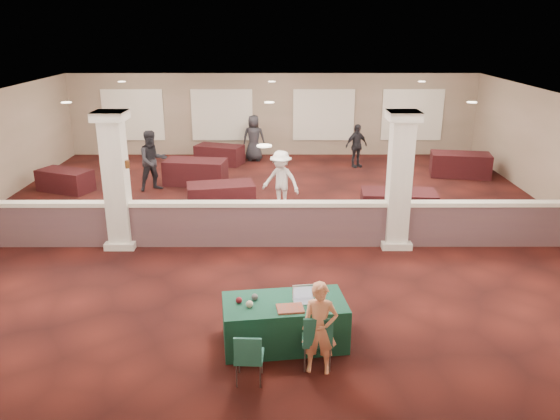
{
  "coord_description": "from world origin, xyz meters",
  "views": [
    {
      "loc": [
        0.23,
        -13.55,
        5.05
      ],
      "look_at": [
        0.26,
        -2.0,
        1.07
      ],
      "focal_mm": 35.0,
      "sensor_mm": 36.0,
      "label": 1
    }
  ],
  "objects_px": {
    "near_table": "(284,322)",
    "attendee_a": "(153,161)",
    "far_table_back_right": "(460,165)",
    "woman": "(320,328)",
    "far_table_front_left": "(65,180)",
    "attendee_c": "(356,146)",
    "attendee_b": "(281,181)",
    "conf_chair_side": "(249,355)",
    "attendee_d": "(254,138)",
    "conf_chair_main": "(317,337)",
    "far_table_back_left": "(196,172)",
    "far_table_back_center": "(219,155)",
    "far_table_front_center": "(221,197)",
    "far_table_front_right": "(398,206)"
  },
  "relations": [
    {
      "from": "near_table",
      "to": "attendee_a",
      "type": "height_order",
      "value": "attendee_a"
    },
    {
      "from": "near_table",
      "to": "far_table_back_right",
      "type": "height_order",
      "value": "far_table_back_right"
    },
    {
      "from": "woman",
      "to": "far_table_front_left",
      "type": "height_order",
      "value": "woman"
    },
    {
      "from": "attendee_c",
      "to": "near_table",
      "type": "bearing_deg",
      "value": -132.05
    },
    {
      "from": "attendee_a",
      "to": "attendee_b",
      "type": "bearing_deg",
      "value": -57.01
    },
    {
      "from": "far_table_front_left",
      "to": "conf_chair_side",
      "type": "bearing_deg",
      "value": -57.22
    },
    {
      "from": "conf_chair_side",
      "to": "far_table_back_right",
      "type": "bearing_deg",
      "value": 62.03
    },
    {
      "from": "attendee_d",
      "to": "conf_chair_main",
      "type": "bearing_deg",
      "value": 103.15
    },
    {
      "from": "far_table_back_left",
      "to": "attendee_b",
      "type": "xyz_separation_m",
      "value": [
        2.79,
        -2.64,
        0.45
      ]
    },
    {
      "from": "woman",
      "to": "attendee_d",
      "type": "height_order",
      "value": "attendee_d"
    },
    {
      "from": "far_table_back_center",
      "to": "attendee_d",
      "type": "distance_m",
      "value": 1.47
    },
    {
      "from": "far_table_back_center",
      "to": "attendee_d",
      "type": "xyz_separation_m",
      "value": [
        1.28,
        0.5,
        0.53
      ]
    },
    {
      "from": "conf_chair_side",
      "to": "far_table_back_right",
      "type": "xyz_separation_m",
      "value": [
        6.71,
        11.51,
        -0.09
      ]
    },
    {
      "from": "far_table_front_left",
      "to": "attendee_a",
      "type": "height_order",
      "value": "attendee_a"
    },
    {
      "from": "far_table_back_center",
      "to": "attendee_d",
      "type": "relative_size",
      "value": 0.99
    },
    {
      "from": "conf_chair_main",
      "to": "attendee_b",
      "type": "bearing_deg",
      "value": 94.92
    },
    {
      "from": "attendee_c",
      "to": "attendee_d",
      "type": "xyz_separation_m",
      "value": [
        -3.79,
        1.0,
        0.09
      ]
    },
    {
      "from": "attendee_b",
      "to": "attendee_c",
      "type": "xyz_separation_m",
      "value": [
        2.78,
        4.85,
        -0.06
      ]
    },
    {
      "from": "attendee_d",
      "to": "attendee_b",
      "type": "bearing_deg",
      "value": 106.39
    },
    {
      "from": "far_table_back_left",
      "to": "attendee_d",
      "type": "relative_size",
      "value": 1.12
    },
    {
      "from": "far_table_back_right",
      "to": "attendee_d",
      "type": "relative_size",
      "value": 1.12
    },
    {
      "from": "near_table",
      "to": "far_table_front_center",
      "type": "relative_size",
      "value": 1.06
    },
    {
      "from": "far_table_front_right",
      "to": "far_table_back_right",
      "type": "xyz_separation_m",
      "value": [
        3.07,
        4.44,
        0.0
      ]
    },
    {
      "from": "attendee_d",
      "to": "woman",
      "type": "bearing_deg",
      "value": 103.22
    },
    {
      "from": "far_table_back_left",
      "to": "attendee_c",
      "type": "height_order",
      "value": "attendee_c"
    },
    {
      "from": "attendee_b",
      "to": "far_table_front_left",
      "type": "bearing_deg",
      "value": -170.45
    },
    {
      "from": "far_table_back_center",
      "to": "attendee_a",
      "type": "relative_size",
      "value": 0.91
    },
    {
      "from": "attendee_c",
      "to": "far_table_front_left",
      "type": "bearing_deg",
      "value": 168.57
    },
    {
      "from": "conf_chair_main",
      "to": "conf_chair_side",
      "type": "distance_m",
      "value": 1.09
    },
    {
      "from": "conf_chair_main",
      "to": "far_table_back_center",
      "type": "xyz_separation_m",
      "value": [
        -2.82,
        12.88,
        -0.2
      ]
    },
    {
      "from": "conf_chair_side",
      "to": "far_table_front_center",
      "type": "xyz_separation_m",
      "value": [
        -1.2,
        7.93,
        -0.11
      ]
    },
    {
      "from": "woman",
      "to": "attendee_b",
      "type": "bearing_deg",
      "value": 100.79
    },
    {
      "from": "woman",
      "to": "far_table_back_center",
      "type": "height_order",
      "value": "woman"
    },
    {
      "from": "conf_chair_main",
      "to": "far_table_back_left",
      "type": "xyz_separation_m",
      "value": [
        -3.32,
        10.17,
        -0.15
      ]
    },
    {
      "from": "near_table",
      "to": "far_table_front_right",
      "type": "height_order",
      "value": "far_table_front_right"
    },
    {
      "from": "far_table_front_right",
      "to": "attendee_d",
      "type": "height_order",
      "value": "attendee_d"
    },
    {
      "from": "woman",
      "to": "far_table_back_left",
      "type": "xyz_separation_m",
      "value": [
        -3.34,
        10.24,
        -0.34
      ]
    },
    {
      "from": "woman",
      "to": "far_table_front_center",
      "type": "height_order",
      "value": "woman"
    },
    {
      "from": "near_table",
      "to": "far_table_back_center",
      "type": "xyz_separation_m",
      "value": [
        -2.32,
        12.19,
        -0.03
      ]
    },
    {
      "from": "far_table_front_left",
      "to": "attendee_c",
      "type": "bearing_deg",
      "value": 17.41
    },
    {
      "from": "far_table_front_left",
      "to": "far_table_back_center",
      "type": "height_order",
      "value": "far_table_back_center"
    },
    {
      "from": "far_table_back_center",
      "to": "attendee_d",
      "type": "bearing_deg",
      "value": 21.31
    },
    {
      "from": "far_table_front_center",
      "to": "near_table",
      "type": "bearing_deg",
      "value": -75.85
    },
    {
      "from": "far_table_front_left",
      "to": "conf_chair_main",
      "type": "bearing_deg",
      "value": -52.06
    },
    {
      "from": "near_table",
      "to": "far_table_back_right",
      "type": "bearing_deg",
      "value": 51.77
    },
    {
      "from": "conf_chair_main",
      "to": "far_table_back_center",
      "type": "relative_size",
      "value": 0.53
    },
    {
      "from": "near_table",
      "to": "attendee_c",
      "type": "height_order",
      "value": "attendee_c"
    },
    {
      "from": "attendee_b",
      "to": "attendee_d",
      "type": "distance_m",
      "value": 5.94
    },
    {
      "from": "near_table",
      "to": "far_table_back_center",
      "type": "relative_size",
      "value": 1.15
    },
    {
      "from": "attendee_d",
      "to": "near_table",
      "type": "bearing_deg",
      "value": 101.3
    }
  ]
}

